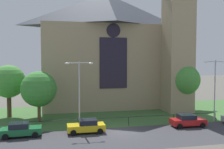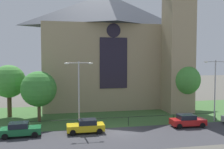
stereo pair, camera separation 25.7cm
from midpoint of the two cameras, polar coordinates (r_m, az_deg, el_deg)
The scene contains 13 objects.
ground at distance 38.91m, azimuth -1.74°, elevation -8.84°, with size 160.00×160.00×0.00m, color #56544C.
road_asphalt at distance 27.58m, azimuth 2.87°, elevation -14.03°, with size 120.00×8.00×0.01m, color #38383D.
grass_verge at distance 37.00m, azimuth -1.17°, elevation -9.48°, with size 120.00×20.00×0.01m, color #3D6633.
church_building at distance 45.22m, azimuth -0.37°, elevation 5.97°, with size 23.20×16.20×26.00m.
iron_railing at distance 31.92m, azimuth 3.55°, elevation -9.85°, with size 24.31×0.07×1.13m.
tree_left_far at distance 39.04m, azimuth -22.53°, elevation -1.51°, with size 4.71×4.71×7.48m.
tree_left_near at distance 34.73m, azimuth -16.45°, elevation -3.17°, with size 4.70×4.70×6.73m.
tree_right_near at distance 40.80m, azimuth 15.97°, elevation -1.25°, with size 4.71×4.71×7.45m.
streetlamp_near at distance 30.06m, azimuth -7.68°, elevation -2.58°, with size 3.37×0.26×8.06m.
streetlamp_far at distance 36.18m, azimuth 22.09°, elevation -1.67°, with size 3.37×0.26×8.19m.
parked_car_green at distance 29.36m, azimuth -20.19°, elevation -11.65°, with size 4.27×2.16×1.51m.
parked_car_yellow at distance 29.18m, azimuth -6.07°, elevation -11.55°, with size 4.21×2.03×1.51m.
parked_car_red at distance 32.90m, azimuth 16.51°, elevation -9.94°, with size 4.27×2.16×1.51m.
Camera 1 is at (-6.92, -27.38, 8.29)m, focal length 40.40 mm.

